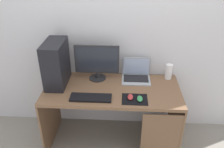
{
  "coord_description": "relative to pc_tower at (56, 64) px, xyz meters",
  "views": [
    {
      "loc": [
        0.12,
        -2.12,
        2.12
      ],
      "look_at": [
        0.0,
        0.0,
        0.93
      ],
      "focal_mm": 37.09,
      "sensor_mm": 36.0,
      "label": 1
    }
  ],
  "objects": [
    {
      "name": "wall_back",
      "position": [
        0.61,
        0.3,
        0.3
      ],
      "size": [
        4.0,
        0.05,
        2.6
      ],
      "color": "silver",
      "rests_on": "ground_plane"
    },
    {
      "name": "mouse_left",
      "position": [
        0.81,
        -0.26,
        -0.22
      ],
      "size": [
        0.06,
        0.1,
        0.03
      ],
      "primitive_type": "ellipsoid",
      "color": "#B23333",
      "rests_on": "mousepad"
    },
    {
      "name": "speaker",
      "position": [
        1.25,
        0.18,
        -0.16
      ],
      "size": [
        0.08,
        0.08,
        0.18
      ],
      "primitive_type": "cylinder",
      "color": "white",
      "rests_on": "desk"
    },
    {
      "name": "mousepad",
      "position": [
        0.85,
        -0.27,
        -0.24
      ],
      "size": [
        0.26,
        0.2,
        0.0
      ],
      "primitive_type": "cube",
      "color": "black",
      "rests_on": "desk"
    },
    {
      "name": "keyboard",
      "position": [
        0.41,
        -0.28,
        -0.23
      ],
      "size": [
        0.42,
        0.14,
        0.02
      ],
      "primitive_type": "cube",
      "color": "black",
      "rests_on": "desk"
    },
    {
      "name": "mouse_right",
      "position": [
        0.9,
        -0.29,
        -0.22
      ],
      "size": [
        0.06,
        0.1,
        0.03
      ],
      "primitive_type": "ellipsoid",
      "color": "#338C4C",
      "rests_on": "mousepad"
    },
    {
      "name": "ground_plane",
      "position": [
        0.61,
        -0.08,
        -1.0
      ],
      "size": [
        8.0,
        8.0,
        0.0
      ],
      "primitive_type": "plane",
      "color": "gray"
    },
    {
      "name": "desk",
      "position": [
        0.63,
        -0.09,
        -0.4
      ],
      "size": [
        1.48,
        0.68,
        0.75
      ],
      "color": "brown",
      "rests_on": "ground_plane"
    },
    {
      "name": "pc_tower",
      "position": [
        0.0,
        0.0,
        0.0
      ],
      "size": [
        0.21,
        0.41,
        0.49
      ],
      "primitive_type": "cube",
      "color": "black",
      "rests_on": "desk"
    },
    {
      "name": "laptop",
      "position": [
        0.88,
        0.15,
        -0.2
      ],
      "size": [
        0.32,
        0.25,
        0.25
      ],
      "color": "#9EA3A8",
      "rests_on": "desk"
    },
    {
      "name": "monitor",
      "position": [
        0.43,
        0.12,
        -0.03
      ],
      "size": [
        0.5,
        0.19,
        0.42
      ],
      "color": "#232326",
      "rests_on": "desk"
    }
  ]
}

